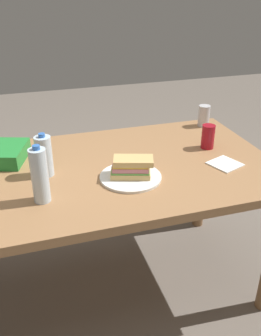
{
  "coord_description": "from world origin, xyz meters",
  "views": [
    {
      "loc": [
        -0.3,
        -1.48,
        1.52
      ],
      "look_at": [
        0.11,
        -0.13,
        0.78
      ],
      "focal_mm": 39.62,
      "sensor_mm": 36.0,
      "label": 1
    }
  ],
  "objects_px": {
    "dining_table": "(100,185)",
    "water_bottle_tall": "(44,156)",
    "soda_can_silver": "(204,116)",
    "sandwich": "(131,167)",
    "soda_can_red": "(208,137)",
    "paper_plate": "(130,177)",
    "water_bottle_spare": "(40,175)",
    "chip_bag": "(9,154)"
  },
  "relations": [
    {
      "from": "dining_table",
      "to": "water_bottle_tall",
      "type": "distance_m",
      "value": 0.3
    },
    {
      "from": "water_bottle_tall",
      "to": "soda_can_silver",
      "type": "xyz_separation_m",
      "value": [
        0.94,
        0.34,
        -0.03
      ]
    },
    {
      "from": "sandwich",
      "to": "soda_can_red",
      "type": "bearing_deg",
      "value": 22.35
    },
    {
      "from": "dining_table",
      "to": "paper_plate",
      "type": "relative_size",
      "value": 6.12
    },
    {
      "from": "sandwich",
      "to": "water_bottle_tall",
      "type": "relative_size",
      "value": 1.03
    },
    {
      "from": "dining_table",
      "to": "paper_plate",
      "type": "xyz_separation_m",
      "value": [
        0.11,
        -0.13,
        0.09
      ]
    },
    {
      "from": "water_bottle_spare",
      "to": "chip_bag",
      "type": "bearing_deg",
      "value": 106.18
    },
    {
      "from": "soda_can_silver",
      "to": "water_bottle_spare",
      "type": "bearing_deg",
      "value": -150.61
    },
    {
      "from": "sandwich",
      "to": "soda_can_silver",
      "type": "height_order",
      "value": "soda_can_silver"
    },
    {
      "from": "dining_table",
      "to": "water_bottle_spare",
      "type": "bearing_deg",
      "value": -143.81
    },
    {
      "from": "soda_can_red",
      "to": "water_bottle_tall",
      "type": "relative_size",
      "value": 0.62
    },
    {
      "from": "paper_plate",
      "to": "sandwich",
      "type": "height_order",
      "value": "sandwich"
    },
    {
      "from": "soda_can_silver",
      "to": "paper_plate",
      "type": "bearing_deg",
      "value": -141.08
    },
    {
      "from": "paper_plate",
      "to": "chip_bag",
      "type": "relative_size",
      "value": 1.17
    },
    {
      "from": "dining_table",
      "to": "soda_can_red",
      "type": "height_order",
      "value": "soda_can_red"
    },
    {
      "from": "paper_plate",
      "to": "water_bottle_tall",
      "type": "height_order",
      "value": "water_bottle_tall"
    },
    {
      "from": "dining_table",
      "to": "soda_can_silver",
      "type": "bearing_deg",
      "value": 26.5
    },
    {
      "from": "chip_bag",
      "to": "soda_can_silver",
      "type": "relative_size",
      "value": 1.89
    },
    {
      "from": "dining_table",
      "to": "chip_bag",
      "type": "relative_size",
      "value": 7.17
    },
    {
      "from": "paper_plate",
      "to": "water_bottle_tall",
      "type": "xyz_separation_m",
      "value": [
        -0.35,
        0.14,
        0.09
      ]
    },
    {
      "from": "paper_plate",
      "to": "sandwich",
      "type": "relative_size",
      "value": 1.33
    },
    {
      "from": "soda_can_silver",
      "to": "chip_bag",
      "type": "bearing_deg",
      "value": -172.65
    },
    {
      "from": "paper_plate",
      "to": "soda_can_silver",
      "type": "relative_size",
      "value": 2.21
    },
    {
      "from": "water_bottle_tall",
      "to": "water_bottle_spare",
      "type": "height_order",
      "value": "water_bottle_spare"
    },
    {
      "from": "sandwich",
      "to": "water_bottle_spare",
      "type": "bearing_deg",
      "value": -169.62
    },
    {
      "from": "dining_table",
      "to": "water_bottle_spare",
      "type": "relative_size",
      "value": 6.97
    },
    {
      "from": "chip_bag",
      "to": "soda_can_silver",
      "type": "bearing_deg",
      "value": -64.38
    },
    {
      "from": "water_bottle_spare",
      "to": "water_bottle_tall",
      "type": "bearing_deg",
      "value": 80.73
    },
    {
      "from": "soda_can_silver",
      "to": "dining_table",
      "type": "bearing_deg",
      "value": -153.5
    },
    {
      "from": "paper_plate",
      "to": "water_bottle_tall",
      "type": "distance_m",
      "value": 0.39
    },
    {
      "from": "paper_plate",
      "to": "soda_can_silver",
      "type": "xyz_separation_m",
      "value": [
        0.59,
        0.48,
        0.06
      ]
    },
    {
      "from": "sandwich",
      "to": "soda_can_silver",
      "type": "distance_m",
      "value": 0.76
    },
    {
      "from": "paper_plate",
      "to": "water_bottle_tall",
      "type": "bearing_deg",
      "value": 157.91
    },
    {
      "from": "dining_table",
      "to": "sandwich",
      "type": "xyz_separation_m",
      "value": [
        0.12,
        -0.13,
        0.14
      ]
    },
    {
      "from": "sandwich",
      "to": "soda_can_silver",
      "type": "bearing_deg",
      "value": 39.08
    },
    {
      "from": "sandwich",
      "to": "water_bottle_spare",
      "type": "distance_m",
      "value": 0.4
    },
    {
      "from": "paper_plate",
      "to": "chip_bag",
      "type": "height_order",
      "value": "chip_bag"
    },
    {
      "from": "sandwich",
      "to": "soda_can_silver",
      "type": "relative_size",
      "value": 1.66
    },
    {
      "from": "sandwich",
      "to": "dining_table",
      "type": "bearing_deg",
      "value": 132.07
    },
    {
      "from": "paper_plate",
      "to": "soda_can_silver",
      "type": "distance_m",
      "value": 0.77
    },
    {
      "from": "paper_plate",
      "to": "soda_can_red",
      "type": "bearing_deg",
      "value": 22.24
    },
    {
      "from": "water_bottle_spare",
      "to": "soda_can_silver",
      "type": "relative_size",
      "value": 1.94
    }
  ]
}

